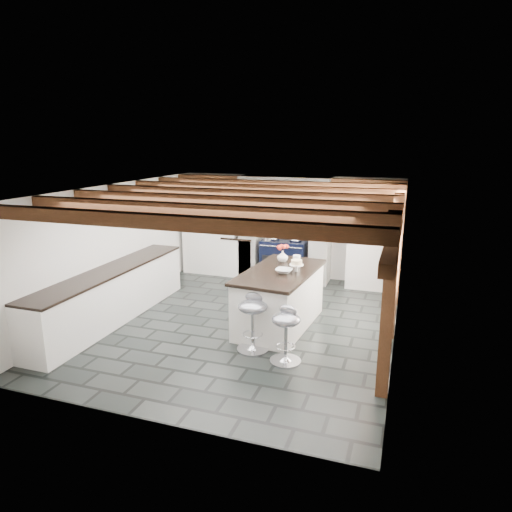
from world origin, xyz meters
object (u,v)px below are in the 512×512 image
(range_cooker, at_px, (284,259))
(bar_stool_near, at_px, (286,328))
(bar_stool_far, at_px, (253,316))
(kitchen_island, at_px, (280,298))

(range_cooker, bearing_deg, bar_stool_near, -74.36)
(range_cooker, relative_size, bar_stool_far, 1.12)
(range_cooker, relative_size, bar_stool_near, 1.21)
(kitchen_island, bearing_deg, range_cooker, 108.93)
(bar_stool_near, bearing_deg, range_cooker, 121.91)
(range_cooker, height_order, bar_stool_near, range_cooker)
(range_cooker, bearing_deg, bar_stool_far, -82.03)
(range_cooker, bearing_deg, kitchen_island, -76.35)
(range_cooker, height_order, kitchen_island, kitchen_island)
(range_cooker, height_order, bar_stool_far, range_cooker)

